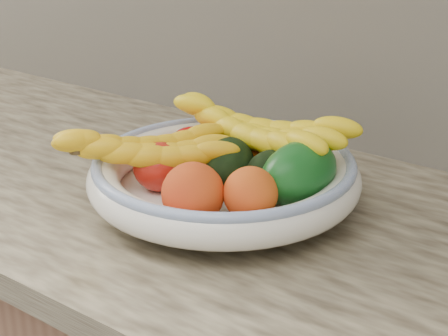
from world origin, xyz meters
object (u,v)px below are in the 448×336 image
at_px(fruit_bowl, 224,175).
at_px(green_mango, 299,173).
at_px(banana_bunch_front, 146,154).
at_px(banana_bunch_back, 255,136).

height_order(fruit_bowl, green_mango, green_mango).
relative_size(fruit_bowl, banana_bunch_front, 1.45).
bearing_deg(banana_bunch_front, banana_bunch_back, 7.68).
height_order(green_mango, banana_bunch_front, green_mango).
xyz_separation_m(fruit_bowl, banana_bunch_front, (-0.09, -0.07, 0.03)).
xyz_separation_m(fruit_bowl, banana_bunch_back, (0.00, 0.07, 0.04)).
xyz_separation_m(green_mango, banana_bunch_front, (-0.20, -0.08, 0.01)).
relative_size(fruit_bowl, banana_bunch_back, 1.21).
bearing_deg(fruit_bowl, banana_bunch_back, 87.36).
xyz_separation_m(green_mango, banana_bunch_back, (-0.11, 0.06, 0.01)).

